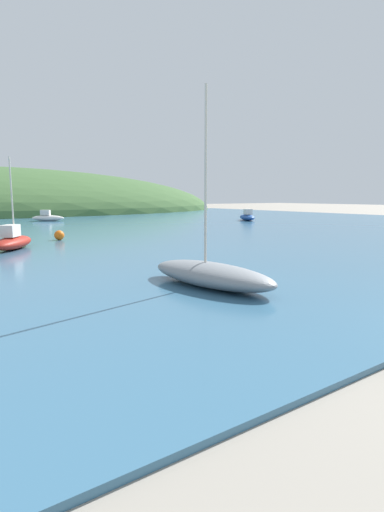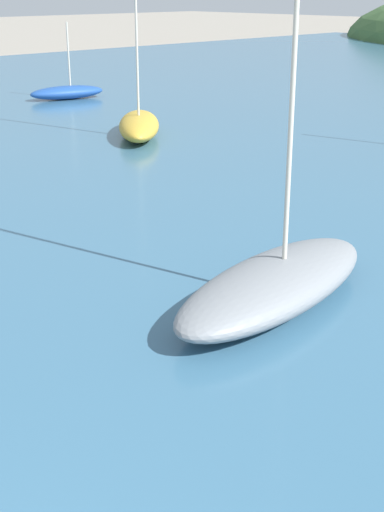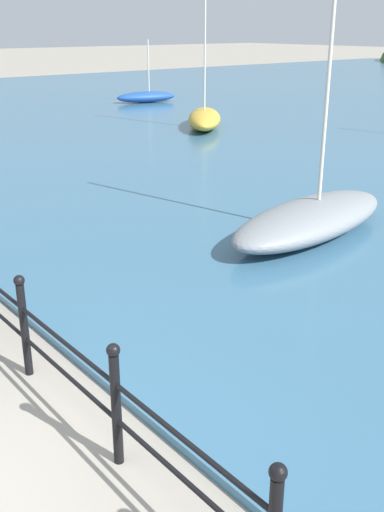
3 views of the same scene
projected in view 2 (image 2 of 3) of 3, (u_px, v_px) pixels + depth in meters
name	position (u px, v px, depth m)	size (l,w,h in m)	color
boat_white_sailboat	(139.00, 125.00, 21.33)	(3.81, 3.52, 5.09)	gold
boat_red_dinghy	(276.00, 283.00, 10.01)	(2.05, 4.37, 5.26)	gray
boat_blue_hull	(67.00, 92.00, 28.54)	(1.73, 3.19, 2.96)	#1E4793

